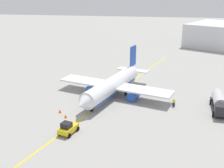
# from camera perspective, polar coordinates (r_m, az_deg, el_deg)

# --- Properties ---
(ground_plane) EXTENTS (400.00, 400.00, 0.00)m
(ground_plane) POSITION_cam_1_polar(r_m,az_deg,el_deg) (62.43, 0.00, -2.60)
(ground_plane) COLOR #9E9B96
(airplane) EXTENTS (28.32, 27.39, 9.56)m
(airplane) POSITION_cam_1_polar(r_m,az_deg,el_deg) (61.94, 0.21, -0.22)
(airplane) COLOR white
(airplane) RESTS_ON ground
(fuel_tanker) EXTENTS (10.12, 3.36, 3.15)m
(fuel_tanker) POSITION_cam_1_polar(r_m,az_deg,el_deg) (58.89, 21.53, -3.58)
(fuel_tanker) COLOR #2D2D33
(fuel_tanker) RESTS_ON ground
(pushback_tug) EXTENTS (3.99, 3.09, 2.20)m
(pushback_tug) POSITION_cam_1_polar(r_m,az_deg,el_deg) (47.12, -9.20, -9.09)
(pushback_tug) COLOR yellow
(pushback_tug) RESTS_ON ground
(refueling_worker) EXTENTS (0.56, 0.63, 1.71)m
(refueling_worker) POSITION_cam_1_polar(r_m,az_deg,el_deg) (58.30, 12.83, -3.86)
(refueling_worker) COLOR navy
(refueling_worker) RESTS_ON ground
(safety_cone_nose) EXTENTS (0.62, 0.62, 0.69)m
(safety_cone_nose) POSITION_cam_1_polar(r_m,az_deg,el_deg) (55.17, -10.86, -5.60)
(safety_cone_nose) COLOR #F2590F
(safety_cone_nose) RESTS_ON ground
(safety_cone_wingtip) EXTENTS (0.60, 0.60, 0.66)m
(safety_cone_wingtip) POSITION_cam_1_polar(r_m,az_deg,el_deg) (52.90, -9.71, -6.66)
(safety_cone_wingtip) COLOR #F2590F
(safety_cone_wingtip) RESTS_ON ground
(distant_hangar) EXTENTS (32.57, 28.99, 9.64)m
(distant_hangar) POSITION_cam_1_polar(r_m,az_deg,el_deg) (129.42, 20.73, 9.75)
(distant_hangar) COLOR silver
(distant_hangar) RESTS_ON ground
(taxi_line_marking) EXTENTS (84.71, 24.82, 0.01)m
(taxi_line_marking) POSITION_cam_1_polar(r_m,az_deg,el_deg) (62.43, 0.00, -2.60)
(taxi_line_marking) COLOR yellow
(taxi_line_marking) RESTS_ON ground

